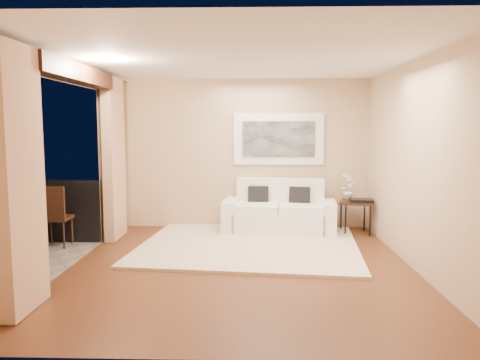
{
  "coord_description": "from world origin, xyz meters",
  "views": [
    {
      "loc": [
        0.17,
        -6.01,
        1.84
      ],
      "look_at": [
        -0.03,
        0.91,
        1.05
      ],
      "focal_mm": 35.0,
      "sensor_mm": 36.0,
      "label": 1
    }
  ],
  "objects_px": {
    "side_table": "(356,205)",
    "orchid": "(348,186)",
    "balcony_chair_far": "(54,212)",
    "sofa": "(279,214)"
  },
  "relations": [
    {
      "from": "side_table",
      "to": "orchid",
      "type": "height_order",
      "value": "orchid"
    },
    {
      "from": "side_table",
      "to": "balcony_chair_far",
      "type": "bearing_deg",
      "value": -167.11
    },
    {
      "from": "side_table",
      "to": "balcony_chair_far",
      "type": "relative_size",
      "value": 0.68
    },
    {
      "from": "side_table",
      "to": "orchid",
      "type": "distance_m",
      "value": 0.35
    },
    {
      "from": "sofa",
      "to": "orchid",
      "type": "bearing_deg",
      "value": 6.82
    },
    {
      "from": "sofa",
      "to": "orchid",
      "type": "height_order",
      "value": "orchid"
    },
    {
      "from": "sofa",
      "to": "balcony_chair_far",
      "type": "relative_size",
      "value": 2.1
    },
    {
      "from": "sofa",
      "to": "balcony_chair_far",
      "type": "distance_m",
      "value": 3.69
    },
    {
      "from": "sofa",
      "to": "orchid",
      "type": "distance_m",
      "value": 1.29
    },
    {
      "from": "orchid",
      "to": "balcony_chair_far",
      "type": "bearing_deg",
      "value": -165.6
    }
  ]
}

